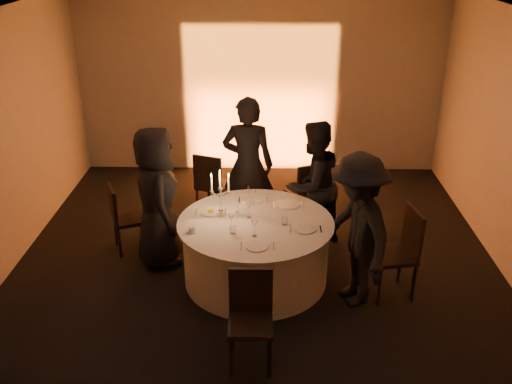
{
  "coord_description": "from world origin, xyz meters",
  "views": [
    {
      "loc": [
        0.13,
        -5.78,
        3.79
      ],
      "look_at": [
        0.0,
        0.2,
        1.05
      ],
      "focal_mm": 40.0,
      "sensor_mm": 36.0,
      "label": 1
    }
  ],
  "objects_px": {
    "guest_back_right": "(313,185)",
    "coffee_cup": "(192,229)",
    "chair_back_right": "(307,191)",
    "banquet_table": "(256,251)",
    "candelabra": "(221,200)",
    "guest_left": "(157,197)",
    "chair_front": "(251,312)",
    "chair_right": "(401,248)",
    "chair_back_left": "(211,182)",
    "chair_left": "(123,215)",
    "guest_right": "(357,231)",
    "guest_back_left": "(248,165)"
  },
  "relations": [
    {
      "from": "candelabra",
      "to": "guest_back_right",
      "type": "bearing_deg",
      "value": 33.37
    },
    {
      "from": "guest_right",
      "to": "guest_back_right",
      "type": "bearing_deg",
      "value": 177.12
    },
    {
      "from": "chair_back_right",
      "to": "guest_back_right",
      "type": "bearing_deg",
      "value": 69.03
    },
    {
      "from": "coffee_cup",
      "to": "guest_right",
      "type": "bearing_deg",
      "value": -4.24
    },
    {
      "from": "coffee_cup",
      "to": "candelabra",
      "type": "height_order",
      "value": "candelabra"
    },
    {
      "from": "chair_left",
      "to": "banquet_table",
      "type": "bearing_deg",
      "value": -133.18
    },
    {
      "from": "guest_back_right",
      "to": "coffee_cup",
      "type": "bearing_deg",
      "value": -0.51
    },
    {
      "from": "chair_back_right",
      "to": "coffee_cup",
      "type": "height_order",
      "value": "chair_back_right"
    },
    {
      "from": "chair_right",
      "to": "guest_right",
      "type": "bearing_deg",
      "value": -86.04
    },
    {
      "from": "chair_right",
      "to": "coffee_cup",
      "type": "height_order",
      "value": "chair_right"
    },
    {
      "from": "chair_back_left",
      "to": "candelabra",
      "type": "xyz_separation_m",
      "value": [
        0.26,
        -1.49,
        0.43
      ]
    },
    {
      "from": "guest_left",
      "to": "coffee_cup",
      "type": "bearing_deg",
      "value": -160.9
    },
    {
      "from": "banquet_table",
      "to": "coffee_cup",
      "type": "xyz_separation_m",
      "value": [
        -0.7,
        -0.26,
        0.42
      ]
    },
    {
      "from": "chair_back_left",
      "to": "guest_back_right",
      "type": "relative_size",
      "value": 0.58
    },
    {
      "from": "chair_front",
      "to": "coffee_cup",
      "type": "bearing_deg",
      "value": 120.51
    },
    {
      "from": "guest_left",
      "to": "guest_back_right",
      "type": "relative_size",
      "value": 1.04
    },
    {
      "from": "coffee_cup",
      "to": "chair_back_left",
      "type": "bearing_deg",
      "value": 88.99
    },
    {
      "from": "chair_back_right",
      "to": "chair_front",
      "type": "relative_size",
      "value": 1.01
    },
    {
      "from": "chair_left",
      "to": "guest_back_left",
      "type": "height_order",
      "value": "guest_back_left"
    },
    {
      "from": "guest_back_left",
      "to": "chair_front",
      "type": "bearing_deg",
      "value": 98.29
    },
    {
      "from": "chair_back_left",
      "to": "guest_right",
      "type": "xyz_separation_m",
      "value": [
        1.76,
        -2.02,
        0.33
      ]
    },
    {
      "from": "guest_back_right",
      "to": "guest_right",
      "type": "height_order",
      "value": "guest_right"
    },
    {
      "from": "guest_back_right",
      "to": "coffee_cup",
      "type": "height_order",
      "value": "guest_back_right"
    },
    {
      "from": "banquet_table",
      "to": "guest_right",
      "type": "xyz_separation_m",
      "value": [
        1.09,
        -0.39,
        0.49
      ]
    },
    {
      "from": "guest_left",
      "to": "coffee_cup",
      "type": "relative_size",
      "value": 15.98
    },
    {
      "from": "banquet_table",
      "to": "candelabra",
      "type": "bearing_deg",
      "value": 161.62
    },
    {
      "from": "chair_right",
      "to": "guest_right",
      "type": "distance_m",
      "value": 0.61
    },
    {
      "from": "guest_left",
      "to": "candelabra",
      "type": "xyz_separation_m",
      "value": [
        0.79,
        -0.26,
        0.1
      ]
    },
    {
      "from": "guest_back_left",
      "to": "candelabra",
      "type": "relative_size",
      "value": 3.22
    },
    {
      "from": "chair_back_left",
      "to": "chair_back_right",
      "type": "relative_size",
      "value": 1.02
    },
    {
      "from": "chair_front",
      "to": "guest_left",
      "type": "distance_m",
      "value": 2.17
    },
    {
      "from": "banquet_table",
      "to": "guest_back_left",
      "type": "height_order",
      "value": "guest_back_left"
    },
    {
      "from": "chair_left",
      "to": "chair_right",
      "type": "height_order",
      "value": "chair_right"
    },
    {
      "from": "chair_back_right",
      "to": "guest_back_left",
      "type": "xyz_separation_m",
      "value": [
        -0.81,
        -0.08,
        0.4
      ]
    },
    {
      "from": "chair_left",
      "to": "candelabra",
      "type": "height_order",
      "value": "candelabra"
    },
    {
      "from": "chair_back_right",
      "to": "guest_back_right",
      "type": "relative_size",
      "value": 0.57
    },
    {
      "from": "chair_left",
      "to": "guest_left",
      "type": "bearing_deg",
      "value": -138.73
    },
    {
      "from": "guest_left",
      "to": "coffee_cup",
      "type": "height_order",
      "value": "guest_left"
    },
    {
      "from": "chair_right",
      "to": "candelabra",
      "type": "bearing_deg",
      "value": -111.19
    },
    {
      "from": "guest_back_right",
      "to": "candelabra",
      "type": "xyz_separation_m",
      "value": [
        -1.12,
        -0.74,
        0.13
      ]
    },
    {
      "from": "guest_back_right",
      "to": "banquet_table",
      "type": "bearing_deg",
      "value": 11.61
    },
    {
      "from": "guest_left",
      "to": "chair_front",
      "type": "bearing_deg",
      "value": -164.76
    },
    {
      "from": "chair_left",
      "to": "guest_right",
      "type": "relative_size",
      "value": 0.52
    },
    {
      "from": "guest_back_right",
      "to": "candelabra",
      "type": "distance_m",
      "value": 1.34
    },
    {
      "from": "chair_back_left",
      "to": "guest_back_right",
      "type": "bearing_deg",
      "value": 171.75
    },
    {
      "from": "guest_back_left",
      "to": "candelabra",
      "type": "bearing_deg",
      "value": 82.43
    },
    {
      "from": "chair_left",
      "to": "guest_right",
      "type": "height_order",
      "value": "guest_right"
    },
    {
      "from": "chair_right",
      "to": "guest_back_right",
      "type": "relative_size",
      "value": 0.62
    },
    {
      "from": "guest_back_left",
      "to": "candelabra",
      "type": "height_order",
      "value": "guest_back_left"
    },
    {
      "from": "chair_right",
      "to": "candelabra",
      "type": "relative_size",
      "value": 1.8
    }
  ]
}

